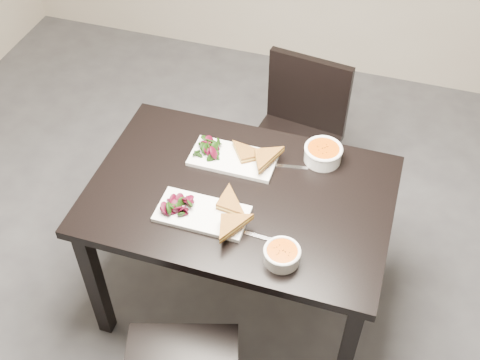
{
  "coord_description": "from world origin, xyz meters",
  "views": [
    {
      "loc": [
        0.22,
        -1.04,
        2.49
      ],
      "look_at": [
        -0.26,
        0.49,
        0.82
      ],
      "focal_mm": 44.69,
      "sensor_mm": 36.0,
      "label": 1
    }
  ],
  "objects_px": {
    "table": "(240,209)",
    "soup_bowl_far": "(323,153)",
    "plate_near": "(202,214)",
    "soup_bowl_near": "(282,254)",
    "plate_far": "(233,159)",
    "chair_far": "(298,131)"
  },
  "relations": [
    {
      "from": "table",
      "to": "plate_near",
      "type": "relative_size",
      "value": 3.43
    },
    {
      "from": "plate_far",
      "to": "chair_far",
      "type": "bearing_deg",
      "value": 74.02
    },
    {
      "from": "plate_far",
      "to": "soup_bowl_far",
      "type": "height_order",
      "value": "soup_bowl_far"
    },
    {
      "from": "table",
      "to": "soup_bowl_near",
      "type": "relative_size",
      "value": 8.91
    },
    {
      "from": "plate_far",
      "to": "soup_bowl_far",
      "type": "distance_m",
      "value": 0.37
    },
    {
      "from": "chair_far",
      "to": "soup_bowl_near",
      "type": "distance_m",
      "value": 1.06
    },
    {
      "from": "table",
      "to": "soup_bowl_near",
      "type": "bearing_deg",
      "value": -48.42
    },
    {
      "from": "plate_near",
      "to": "chair_far",
      "type": "bearing_deg",
      "value": 78.44
    },
    {
      "from": "table",
      "to": "soup_bowl_far",
      "type": "xyz_separation_m",
      "value": [
        0.27,
        0.28,
        0.14
      ]
    },
    {
      "from": "chair_far",
      "to": "plate_near",
      "type": "xyz_separation_m",
      "value": [
        -0.18,
        -0.89,
        0.27
      ]
    },
    {
      "from": "plate_near",
      "to": "soup_bowl_near",
      "type": "xyz_separation_m",
      "value": [
        0.34,
        -0.11,
        0.03
      ]
    },
    {
      "from": "chair_far",
      "to": "soup_bowl_near",
      "type": "bearing_deg",
      "value": -72.97
    },
    {
      "from": "chair_far",
      "to": "plate_near",
      "type": "height_order",
      "value": "chair_far"
    },
    {
      "from": "table",
      "to": "plate_far",
      "type": "height_order",
      "value": "plate_far"
    },
    {
      "from": "plate_far",
      "to": "plate_near",
      "type": "bearing_deg",
      "value": -93.55
    },
    {
      "from": "chair_far",
      "to": "soup_bowl_near",
      "type": "xyz_separation_m",
      "value": [
        0.16,
        -1.0,
        0.3
      ]
    },
    {
      "from": "chair_far",
      "to": "plate_near",
      "type": "distance_m",
      "value": 0.95
    },
    {
      "from": "table",
      "to": "soup_bowl_far",
      "type": "distance_m",
      "value": 0.41
    },
    {
      "from": "chair_far",
      "to": "soup_bowl_far",
      "type": "relative_size",
      "value": 5.3
    },
    {
      "from": "plate_near",
      "to": "plate_far",
      "type": "distance_m",
      "value": 0.32
    },
    {
      "from": "table",
      "to": "plate_far",
      "type": "bearing_deg",
      "value": 116.41
    },
    {
      "from": "soup_bowl_near",
      "to": "plate_far",
      "type": "xyz_separation_m",
      "value": [
        -0.32,
        0.44,
        -0.03
      ]
    }
  ]
}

